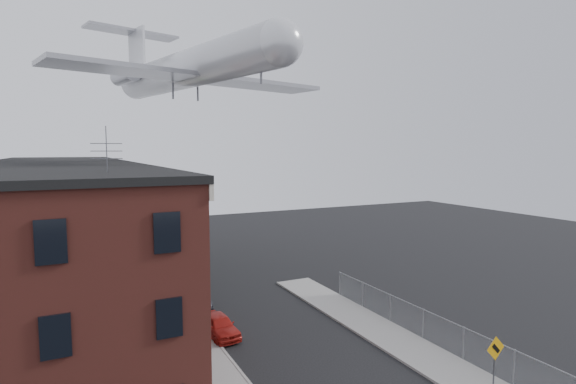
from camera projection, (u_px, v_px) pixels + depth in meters
name	position (u px, v px, depth m)	size (l,w,h in m)	color
sidewalk_left	(150.00, 282.00, 37.91)	(3.00, 62.00, 0.12)	gray
sidewalk_right	(392.00, 337.00, 26.72)	(3.00, 26.00, 0.12)	gray
curb_left	(167.00, 280.00, 38.55)	(0.15, 62.00, 0.14)	gray
curb_right	(372.00, 342.00, 26.08)	(0.15, 26.00, 0.14)	gray
corner_building	(58.00, 290.00, 19.39)	(10.31, 12.30, 12.15)	black
row_house_a	(61.00, 248.00, 27.88)	(11.98, 7.00, 10.30)	#5F5F5D
row_house_b	(62.00, 230.00, 34.13)	(11.98, 7.00, 10.30)	#766C5D
row_house_c	(62.00, 217.00, 40.37)	(11.98, 7.00, 10.30)	#5F5F5D
row_house_d	(62.00, 208.00, 46.61)	(11.98, 7.00, 10.30)	#766C5D
row_house_e	(63.00, 201.00, 52.85)	(11.98, 7.00, 10.30)	#5F5F5D
chainlink_fence	(423.00, 324.00, 26.41)	(0.06, 18.06, 1.90)	gray
warning_sign	(495.00, 356.00, 20.33)	(1.10, 0.11, 2.80)	#515156
utility_pole	(161.00, 241.00, 32.08)	(1.80, 0.26, 9.00)	black
street_tree	(144.00, 234.00, 41.19)	(3.22, 3.20, 5.20)	black
car_near	(219.00, 325.00, 27.03)	(1.57, 3.89, 1.33)	#A91C15
car_mid	(196.00, 299.00, 31.90)	(1.33, 3.82, 1.26)	black
car_far	(154.00, 242.00, 51.23)	(1.88, 4.63, 1.34)	slate
airplane	(187.00, 69.00, 36.94)	(23.07, 26.37, 7.59)	silver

